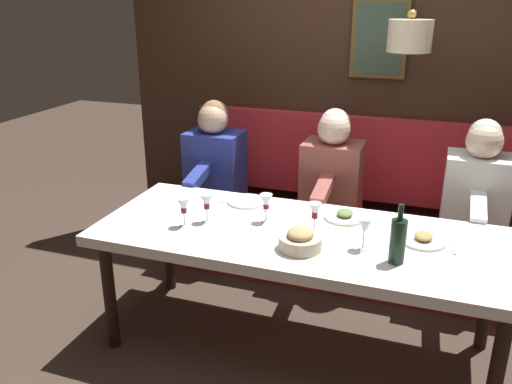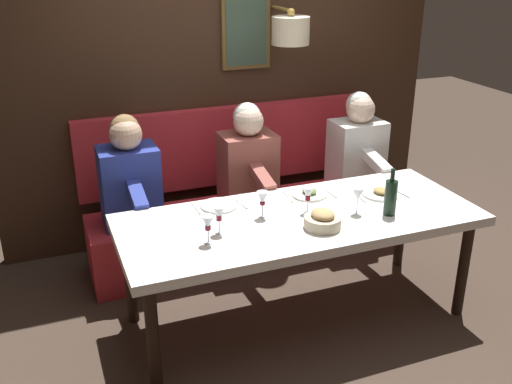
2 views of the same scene
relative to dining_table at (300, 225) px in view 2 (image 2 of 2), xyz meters
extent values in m
plane|color=#423328|center=(0.00, 0.00, -0.67)|extent=(12.00, 12.00, 0.00)
cube|color=white|center=(0.00, 0.00, 0.04)|extent=(0.90, 2.24, 0.06)
cylinder|color=black|center=(-0.35, -1.02, -0.33)|extent=(0.07, 0.07, 0.68)
cylinder|color=black|center=(-0.35, 1.02, -0.33)|extent=(0.07, 0.07, 0.68)
cylinder|color=black|center=(0.35, -1.02, -0.33)|extent=(0.07, 0.07, 0.68)
cylinder|color=black|center=(0.35, 1.02, -0.33)|extent=(0.07, 0.07, 0.68)
cube|color=red|center=(0.89, 0.00, -0.45)|extent=(0.52, 2.44, 0.45)
cube|color=#382316|center=(1.48, 0.00, 0.78)|extent=(0.10, 3.64, 2.90)
cube|color=red|center=(1.39, 0.00, 0.10)|extent=(0.10, 2.44, 0.64)
cube|color=brown|center=(1.42, -0.17, 0.98)|extent=(0.04, 0.39, 0.55)
cube|color=#384C3D|center=(1.40, -0.17, 0.98)|extent=(0.01, 0.33, 0.49)
cylinder|color=#A37F38|center=(1.25, -0.40, 1.17)|extent=(0.35, 0.02, 0.02)
cylinder|color=beige|center=(1.08, -0.40, 1.03)|extent=(0.28, 0.28, 0.20)
sphere|color=#A37F38|center=(1.08, -0.40, 1.16)|extent=(0.06, 0.06, 0.06)
cube|color=white|center=(0.89, -0.91, 0.06)|extent=(0.30, 0.40, 0.56)
sphere|color=beige|center=(0.87, -0.91, 0.44)|extent=(0.22, 0.22, 0.22)
sphere|color=silver|center=(0.90, -0.91, 0.47)|extent=(0.20, 0.20, 0.20)
cube|color=white|center=(0.60, -0.91, 0.10)|extent=(0.33, 0.09, 0.14)
cube|color=#934C42|center=(0.89, 0.01, 0.06)|extent=(0.30, 0.40, 0.56)
sphere|color=beige|center=(0.87, 0.01, 0.44)|extent=(0.22, 0.22, 0.22)
sphere|color=silver|center=(0.90, 0.01, 0.47)|extent=(0.20, 0.20, 0.20)
cube|color=#934C42|center=(0.60, 0.01, 0.10)|extent=(0.33, 0.09, 0.14)
cube|color=#283893|center=(0.89, 0.89, 0.06)|extent=(0.30, 0.40, 0.56)
sphere|color=#D1A889|center=(0.87, 0.89, 0.44)|extent=(0.22, 0.22, 0.22)
sphere|color=#937047|center=(0.90, 0.89, 0.47)|extent=(0.20, 0.20, 0.20)
cube|color=#283893|center=(0.60, 0.89, 0.10)|extent=(0.33, 0.09, 0.14)
cylinder|color=silver|center=(0.10, -0.63, 0.07)|extent=(0.24, 0.24, 0.01)
ellipsoid|color=#AD8E4C|center=(0.10, -0.63, 0.10)|extent=(0.11, 0.09, 0.04)
cube|color=silver|center=(0.08, -0.78, 0.07)|extent=(0.17, 0.04, 0.01)
cube|color=silver|center=(0.12, -0.49, 0.07)|extent=(0.18, 0.03, 0.01)
cylinder|color=silver|center=(0.27, -0.19, 0.07)|extent=(0.24, 0.24, 0.01)
ellipsoid|color=#668447|center=(0.27, -0.19, 0.10)|extent=(0.11, 0.09, 0.04)
cube|color=silver|center=(0.25, -0.34, 0.07)|extent=(0.17, 0.01, 0.01)
cube|color=silver|center=(0.29, -0.05, 0.07)|extent=(0.18, 0.03, 0.01)
cylinder|color=white|center=(0.31, 0.42, 0.07)|extent=(0.24, 0.24, 0.01)
cube|color=silver|center=(0.29, 0.28, 0.07)|extent=(0.17, 0.03, 0.01)
cube|color=silver|center=(0.33, 0.57, 0.07)|extent=(0.18, 0.02, 0.01)
cylinder|color=silver|center=(0.04, -0.07, 0.07)|extent=(0.06, 0.06, 0.00)
cylinder|color=silver|center=(0.04, -0.07, 0.11)|extent=(0.01, 0.01, 0.07)
cone|color=silver|center=(0.04, -0.07, 0.19)|extent=(0.07, 0.07, 0.08)
cylinder|color=maroon|center=(0.04, -0.07, 0.16)|extent=(0.03, 0.03, 0.03)
cylinder|color=silver|center=(-0.08, -0.35, 0.07)|extent=(0.06, 0.06, 0.00)
cylinder|color=silver|center=(-0.08, -0.35, 0.11)|extent=(0.01, 0.01, 0.07)
cone|color=silver|center=(-0.08, -0.35, 0.19)|extent=(0.07, 0.07, 0.08)
cylinder|color=silver|center=(-0.04, 0.53, 0.07)|extent=(0.06, 0.06, 0.00)
cylinder|color=silver|center=(-0.04, 0.53, 0.11)|extent=(0.01, 0.01, 0.07)
cone|color=silver|center=(-0.04, 0.53, 0.19)|extent=(0.07, 0.07, 0.08)
cylinder|color=maroon|center=(-0.04, 0.53, 0.16)|extent=(0.03, 0.03, 0.03)
cylinder|color=silver|center=(0.07, 0.22, 0.07)|extent=(0.06, 0.06, 0.00)
cylinder|color=silver|center=(0.07, 0.22, 0.11)|extent=(0.01, 0.01, 0.07)
cone|color=silver|center=(0.07, 0.22, 0.19)|extent=(0.07, 0.07, 0.08)
cylinder|color=maroon|center=(0.07, 0.22, 0.15)|extent=(0.03, 0.03, 0.02)
cylinder|color=silver|center=(-0.13, 0.63, 0.07)|extent=(0.06, 0.06, 0.00)
cylinder|color=silver|center=(-0.13, 0.63, 0.11)|extent=(0.01, 0.01, 0.07)
cone|color=silver|center=(-0.13, 0.63, 0.19)|extent=(0.07, 0.07, 0.08)
cylinder|color=maroon|center=(-0.13, 0.63, 0.16)|extent=(0.03, 0.03, 0.02)
cylinder|color=black|center=(-0.18, -0.52, 0.18)|extent=(0.08, 0.08, 0.22)
cylinder|color=black|center=(-0.18, -0.52, 0.33)|extent=(0.03, 0.03, 0.08)
cylinder|color=beige|center=(-0.20, -0.05, 0.10)|extent=(0.22, 0.22, 0.07)
ellipsoid|color=tan|center=(-0.20, -0.05, 0.15)|extent=(0.15, 0.13, 0.06)
camera|label=1|loc=(-2.55, -0.65, 1.28)|focal=37.26mm
camera|label=2|loc=(-2.94, 1.43, 1.60)|focal=40.98mm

